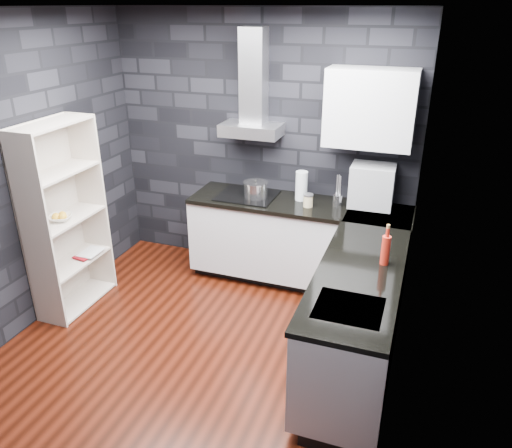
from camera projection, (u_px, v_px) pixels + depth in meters
The scene contains 28 objects.
ground at pixel (201, 342), 4.37m from camera, with size 3.20×3.20×0.00m, color #3C1208.
ceiling at pixel (183, 7), 3.27m from camera, with size 3.20×3.20×0.00m, color white.
wall_back at pixel (262, 146), 5.22m from camera, with size 3.20×0.05×2.70m, color black.
wall_front at pixel (45, 312), 2.42m from camera, with size 3.20×0.05×2.70m, color black.
wall_left at pixel (24, 176), 4.32m from camera, with size 0.05×3.20×2.70m, color black.
wall_right at pixel (413, 228), 3.32m from camera, with size 0.05×3.20×2.70m, color black.
toekick_back at pixel (297, 275), 5.35m from camera, with size 2.18×0.50×0.10m, color black.
toekick_right at pixel (357, 365), 4.02m from camera, with size 0.50×1.78×0.10m, color black.
counter_back_cab at pixel (297, 240), 5.14m from camera, with size 2.20×0.60×0.76m, color silver.
counter_right_cab at pixel (356, 319), 3.86m from camera, with size 0.60×1.80×0.76m, color silver.
counter_back_top at pixel (298, 205), 4.97m from camera, with size 2.20×0.62×0.04m, color black.
counter_right_top at pixel (359, 274), 3.70m from camera, with size 0.62×1.80×0.04m, color black.
counter_corner_top at pixel (380, 215), 4.73m from camera, with size 0.62×0.62×0.04m, color black.
hood_body at pixel (251, 130), 4.98m from camera, with size 0.60×0.34×0.12m, color silver.
hood_chimney at pixel (254, 76), 4.83m from camera, with size 0.24×0.20×0.90m, color silver.
upper_cabinet at pixel (370, 108), 4.50m from camera, with size 0.80×0.35×0.70m, color silver.
cooktop at pixel (247, 195), 5.13m from camera, with size 0.58×0.50×0.01m, color black.
sink_rim at pixel (349, 308), 3.26m from camera, with size 0.44×0.40×0.01m, color silver.
pot at pixel (256, 190), 5.06m from camera, with size 0.24×0.24×0.14m, color silver.
glass_vase at pixel (301, 186), 4.98m from camera, with size 0.12×0.12×0.30m, color white.
storage_jar at pixel (308, 201), 4.85m from camera, with size 0.09×0.09×0.11m, color #CDB987.
utensil_crock at pixel (337, 201), 4.86m from camera, with size 0.09×0.09×0.12m, color silver.
appliance_garage at pixel (372, 186), 4.76m from camera, with size 0.41×0.32×0.41m, color #A3A5A9.
red_bottle at pixel (386, 250), 3.76m from camera, with size 0.07×0.07×0.23m, color red.
bookshelf at pixel (65, 219), 4.59m from camera, with size 0.34×0.80×1.80m, color beige.
fruit_bowl at pixel (60, 218), 4.53m from camera, with size 0.20×0.20×0.05m, color silver.
book_red at pixel (79, 244), 4.85m from camera, with size 0.16×0.02×0.22m, color maroon.
book_second at pixel (82, 241), 4.87m from camera, with size 0.18×0.02×0.25m, color #B2B2B2.
Camera 1 is at (1.65, -3.20, 2.73)m, focal length 35.00 mm.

